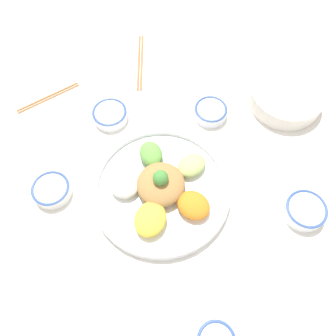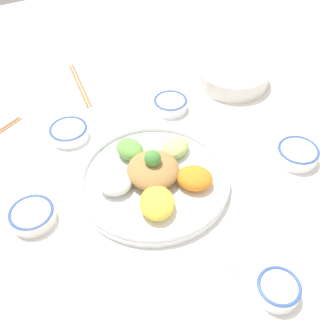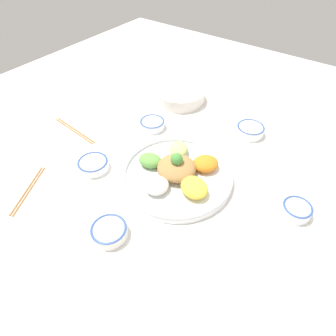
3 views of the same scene
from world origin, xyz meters
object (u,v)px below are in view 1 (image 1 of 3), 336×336
(side_serving_bowl, at_px, (286,96))
(chopsticks_pair_near, at_px, (48,97))
(rice_bowl_blue, at_px, (52,190))
(chopsticks_pair_far, at_px, (140,62))
(serving_spoon_main, at_px, (186,298))
(salad_platter, at_px, (162,188))
(sauce_bowl_dark, at_px, (211,112))
(sauce_bowl_red, at_px, (110,114))
(rice_bowl_plain, at_px, (305,211))

(side_serving_bowl, xyz_separation_m, chopsticks_pair_near, (0.74, -0.09, -0.03))
(rice_bowl_blue, xyz_separation_m, chopsticks_pair_far, (-0.26, -0.46, -0.02))
(serving_spoon_main, bearing_deg, chopsticks_pair_far, 144.80)
(side_serving_bowl, relative_size, serving_spoon_main, 1.98)
(salad_platter, bearing_deg, side_serving_bowl, -146.49)
(chopsticks_pair_near, relative_size, serving_spoon_main, 1.70)
(sauce_bowl_dark, bearing_deg, chopsticks_pair_far, -50.15)
(sauce_bowl_red, height_order, serving_spoon_main, sauce_bowl_red)
(side_serving_bowl, relative_size, chopsticks_pair_far, 0.91)
(chopsticks_pair_far, bearing_deg, rice_bowl_plain, 39.23)
(rice_bowl_blue, distance_m, chopsticks_pair_far, 0.53)
(chopsticks_pair_near, relative_size, chopsticks_pair_far, 0.78)
(side_serving_bowl, bearing_deg, sauce_bowl_red, 1.08)
(sauce_bowl_red, relative_size, chopsticks_pair_near, 0.54)
(chopsticks_pair_far, height_order, serving_spoon_main, chopsticks_pair_far)
(rice_bowl_blue, xyz_separation_m, side_serving_bowl, (-0.70, -0.24, 0.01))
(rice_bowl_blue, height_order, chopsticks_pair_far, rice_bowl_blue)
(chopsticks_pair_far, bearing_deg, serving_spoon_main, 9.66)
(sauce_bowl_red, distance_m, rice_bowl_plain, 0.61)
(sauce_bowl_dark, distance_m, chopsticks_pair_far, 0.31)
(rice_bowl_blue, bearing_deg, sauce_bowl_dark, -155.14)
(rice_bowl_blue, distance_m, side_serving_bowl, 0.74)
(rice_bowl_blue, xyz_separation_m, rice_bowl_plain, (-0.66, 0.12, 0.00))
(side_serving_bowl, distance_m, serving_spoon_main, 0.66)
(salad_platter, distance_m, sauce_bowl_red, 0.29)
(sauce_bowl_dark, bearing_deg, rice_bowl_blue, 24.86)
(rice_bowl_plain, xyz_separation_m, side_serving_bowl, (-0.04, -0.37, 0.01))
(salad_platter, relative_size, sauce_bowl_red, 3.61)
(rice_bowl_plain, bearing_deg, side_serving_bowl, -96.91)
(sauce_bowl_dark, xyz_separation_m, chopsticks_pair_far, (0.20, -0.24, -0.02))
(salad_platter, bearing_deg, sauce_bowl_red, -62.37)
(chopsticks_pair_near, height_order, chopsticks_pair_far, same)
(salad_platter, distance_m, sauce_bowl_dark, 0.29)
(rice_bowl_blue, height_order, chopsticks_pair_near, rice_bowl_blue)
(side_serving_bowl, height_order, chopsticks_pair_far, side_serving_bowl)
(salad_platter, distance_m, chopsticks_pair_near, 0.49)
(salad_platter, height_order, rice_bowl_plain, salad_platter)
(rice_bowl_plain, bearing_deg, serving_spoon_main, 28.15)
(sauce_bowl_red, xyz_separation_m, side_serving_bowl, (-0.54, -0.01, 0.01))
(sauce_bowl_dark, height_order, chopsticks_pair_far, sauce_bowl_dark)
(rice_bowl_blue, relative_size, chopsticks_pair_far, 0.41)
(rice_bowl_blue, bearing_deg, salad_platter, 175.09)
(rice_bowl_plain, relative_size, serving_spoon_main, 0.94)
(salad_platter, relative_size, serving_spoon_main, 3.32)
(sauce_bowl_red, bearing_deg, sauce_bowl_dark, 176.44)
(side_serving_bowl, xyz_separation_m, serving_spoon_main, (0.38, 0.54, -0.03))
(salad_platter, xyz_separation_m, serving_spoon_main, (-0.03, 0.27, -0.02))
(rice_bowl_plain, bearing_deg, chopsticks_pair_near, -33.17)
(side_serving_bowl, distance_m, chopsticks_pair_near, 0.74)
(chopsticks_pair_far, bearing_deg, sauce_bowl_dark, 44.73)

